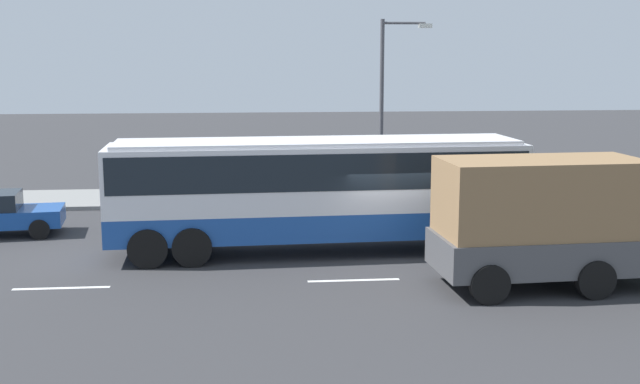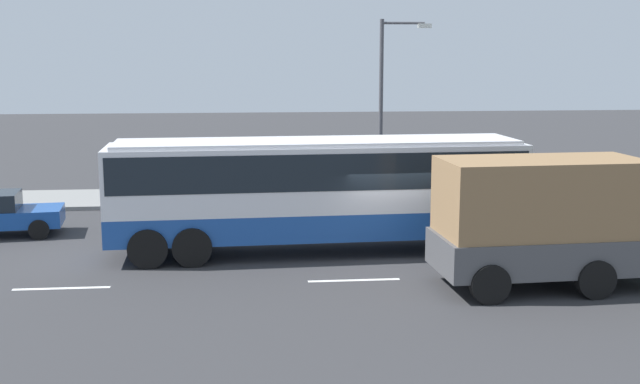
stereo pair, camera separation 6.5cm
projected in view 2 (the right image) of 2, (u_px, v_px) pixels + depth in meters
name	position (u px, v px, depth m)	size (l,w,h in m)	color
ground_plane	(388.00, 256.00, 23.00)	(120.00, 120.00, 0.00)	#333335
sidewalk_curb	(344.00, 195.00, 32.75)	(80.00, 4.00, 0.15)	gray
lane_centreline	(428.00, 278.00, 20.74)	(41.12, 0.16, 0.01)	white
coach_bus	(317.00, 183.00, 23.23)	(12.21, 3.14, 3.34)	#1E4C9E
cargo_truck	(575.00, 219.00, 19.82)	(7.61, 2.90, 3.26)	#19592D
pedestrian_near_curb	(487.00, 175.00, 31.92)	(0.32, 0.32, 1.51)	brown
street_lamp	(386.00, 97.00, 30.58)	(1.98, 0.24, 6.99)	#47474C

